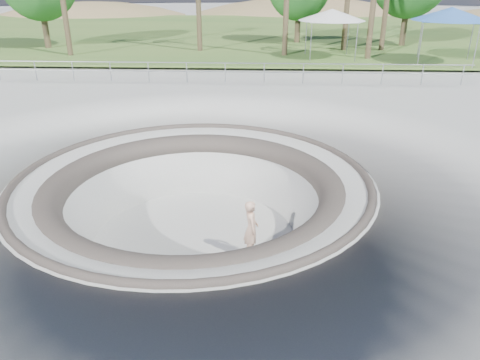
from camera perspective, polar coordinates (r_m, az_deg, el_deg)
The scene contains 9 objects.
ground at distance 13.47m, azimuth -5.76°, elevation 0.19°, with size 180.00×180.00×0.00m, color #AFAFAA.
skate_bowl at distance 14.30m, azimuth -5.46°, elevation -6.53°, with size 14.00×14.00×4.10m.
grass_strip at distance 46.51m, azimuth 0.43°, elevation 17.58°, with size 180.00×36.00×0.12m.
distant_hills at distance 70.48m, azimuth 4.40°, elevation 13.76°, with size 103.20×45.00×28.60m.
safety_railing at distance 24.71m, azimuth -1.80°, elevation 12.98°, with size 25.00×0.06×1.03m.
skateboard at distance 13.23m, azimuth 1.34°, elevation -9.20°, with size 0.81×0.51×0.08m.
skater at distance 12.78m, azimuth 1.38°, elevation -6.00°, with size 0.61×0.40×1.67m, color #D4A489.
canopy_white at distance 32.06m, azimuth 11.15°, elevation 19.14°, with size 5.98×5.98×3.02m.
canopy_blue at distance 32.26m, azimuth 24.35°, elevation 17.96°, with size 6.18×6.18×3.25m.
Camera 1 is at (1.96, -12.18, 5.41)m, focal length 35.00 mm.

